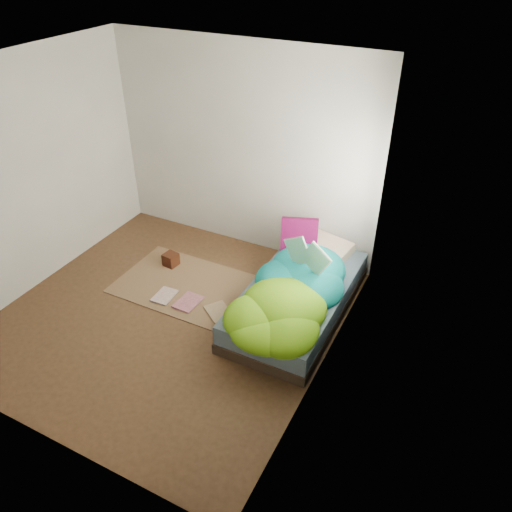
# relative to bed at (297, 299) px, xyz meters

# --- Properties ---
(ground) EXTENTS (3.50, 3.50, 0.00)m
(ground) POSITION_rel_bed_xyz_m (-1.22, -0.72, -0.17)
(ground) COLOR #462F1A
(ground) RESTS_ON ground
(room_walls) EXTENTS (3.54, 3.54, 2.62)m
(room_walls) POSITION_rel_bed_xyz_m (-1.21, -0.71, 1.46)
(room_walls) COLOR beige
(room_walls) RESTS_ON ground
(bed) EXTENTS (1.00, 2.00, 0.34)m
(bed) POSITION_rel_bed_xyz_m (0.00, 0.00, 0.00)
(bed) COLOR #37271E
(bed) RESTS_ON ground
(duvet) EXTENTS (0.96, 1.84, 0.34)m
(duvet) POSITION_rel_bed_xyz_m (0.00, -0.22, 0.34)
(duvet) COLOR #07686E
(duvet) RESTS_ON bed
(rug) EXTENTS (1.60, 1.10, 0.01)m
(rug) POSITION_rel_bed_xyz_m (-1.37, -0.17, -0.16)
(rug) COLOR brown
(rug) RESTS_ON ground
(pillow_floral) EXTENTS (0.60, 0.45, 0.12)m
(pillow_floral) POSITION_rel_bed_xyz_m (0.05, 0.80, 0.23)
(pillow_floral) COLOR beige
(pillow_floral) RESTS_ON bed
(pillow_magenta) EXTENTS (0.45, 0.28, 0.43)m
(pillow_magenta) POSITION_rel_bed_xyz_m (-0.27, 0.64, 0.39)
(pillow_magenta) COLOR #45042A
(pillow_magenta) RESTS_ON bed
(open_book) EXTENTS (0.48, 0.22, 0.29)m
(open_book) POSITION_rel_bed_xyz_m (0.04, 0.07, 0.66)
(open_book) COLOR green
(open_book) RESTS_ON duvet
(wooden_box) EXTENTS (0.18, 0.18, 0.16)m
(wooden_box) POSITION_rel_bed_xyz_m (-1.76, 0.10, -0.08)
(wooden_box) COLOR #381A0C
(wooden_box) RESTS_ON rug
(floor_book_a) EXTENTS (0.23, 0.31, 0.02)m
(floor_book_a) POSITION_rel_bed_xyz_m (-1.57, -0.48, -0.15)
(floor_book_a) COLOR silver
(floor_book_a) RESTS_ON rug
(floor_book_b) EXTENTS (0.25, 0.33, 0.03)m
(floor_book_b) POSITION_rel_bed_xyz_m (-1.27, -0.45, -0.14)
(floor_book_b) COLOR pink
(floor_book_b) RESTS_ON rug
(floor_book_c) EXTENTS (0.40, 0.38, 0.02)m
(floor_book_c) POSITION_rel_bed_xyz_m (-0.82, -0.54, -0.14)
(floor_book_c) COLOR tan
(floor_book_c) RESTS_ON rug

